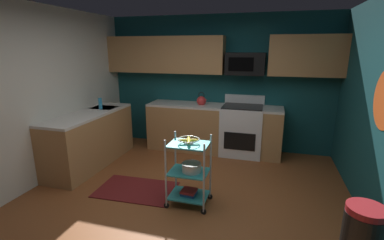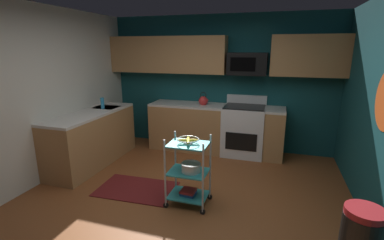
{
  "view_description": "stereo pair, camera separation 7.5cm",
  "coord_description": "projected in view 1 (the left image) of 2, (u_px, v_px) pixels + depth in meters",
  "views": [
    {
      "loc": [
        1.04,
        -2.99,
        1.98
      ],
      "look_at": [
        0.05,
        0.43,
        1.05
      ],
      "focal_mm": 25.87,
      "sensor_mm": 36.0,
      "label": 1
    },
    {
      "loc": [
        1.11,
        -2.96,
        1.98
      ],
      "look_at": [
        0.05,
        0.43,
        1.05
      ],
      "focal_mm": 25.87,
      "sensor_mm": 36.0,
      "label": 2
    }
  ],
  "objects": [
    {
      "name": "floor_rug",
      "position": [
        136.0,
        189.0,
        3.98
      ],
      "size": [
        1.13,
        0.75,
        0.01
      ],
      "primitive_type": "cube",
      "rotation": [
        0.0,
        0.0,
        0.04
      ],
      "color": "maroon",
      "rests_on": "ground"
    },
    {
      "name": "trash_can",
      "position": [
        362.0,
        240.0,
        2.45
      ],
      "size": [
        0.34,
        0.42,
        0.66
      ],
      "color": "black",
      "rests_on": "ground"
    },
    {
      "name": "rolling_cart",
      "position": [
        189.0,
        172.0,
        3.52
      ],
      "size": [
        0.56,
        0.39,
        0.91
      ],
      "color": "silver",
      "rests_on": "ground"
    },
    {
      "name": "microwave",
      "position": [
        245.0,
        64.0,
        5.03
      ],
      "size": [
        0.7,
        0.39,
        0.4
      ],
      "color": "black"
    },
    {
      "name": "mixing_bowl_large",
      "position": [
        192.0,
        167.0,
        3.49
      ],
      "size": [
        0.25,
        0.25,
        0.11
      ],
      "color": "silver",
      "rests_on": "rolling_cart"
    },
    {
      "name": "dish_soap_bottle",
      "position": [
        100.0,
        104.0,
        4.92
      ],
      "size": [
        0.06,
        0.06,
        0.2
      ],
      "primitive_type": "cylinder",
      "color": "#2D8CBF",
      "rests_on": "counter_run"
    },
    {
      "name": "oven_range",
      "position": [
        242.0,
        130.0,
        5.24
      ],
      "size": [
        0.76,
        0.65,
        1.1
      ],
      "color": "white",
      "rests_on": "ground"
    },
    {
      "name": "kettle",
      "position": [
        201.0,
        101.0,
        5.32
      ],
      "size": [
        0.21,
        0.18,
        0.26
      ],
      "color": "red",
      "rests_on": "counter_run"
    },
    {
      "name": "book_stack",
      "position": [
        189.0,
        192.0,
        3.59
      ],
      "size": [
        0.2,
        0.19,
        0.07
      ],
      "color": "#1E4C8C",
      "rests_on": "rolling_cart"
    },
    {
      "name": "wall_left",
      "position": [
        25.0,
        99.0,
        3.82
      ],
      "size": [
        0.06,
        4.8,
        2.6
      ],
      "primitive_type": "cube",
      "color": "silver",
      "rests_on": "ground"
    },
    {
      "name": "wall_back",
      "position": [
        217.0,
        83.0,
        5.48
      ],
      "size": [
        4.52,
        0.06,
        2.6
      ],
      "primitive_type": "cube",
      "color": "#14474C",
      "rests_on": "ground"
    },
    {
      "name": "fruit_bowl",
      "position": [
        189.0,
        140.0,
        3.41
      ],
      "size": [
        0.27,
        0.27,
        0.07
      ],
      "color": "silver",
      "rests_on": "rolling_cart"
    },
    {
      "name": "upper_cabinets",
      "position": [
        210.0,
        55.0,
        5.2
      ],
      "size": [
        4.4,
        0.33,
        0.7
      ],
      "color": "#B27F4C"
    },
    {
      "name": "floor",
      "position": [
        179.0,
        208.0,
        3.56
      ],
      "size": [
        4.4,
        4.8,
        0.04
      ],
      "primitive_type": "cube",
      "color": "brown",
      "rests_on": "ground"
    },
    {
      "name": "counter_run",
      "position": [
        165.0,
        132.0,
        5.13
      ],
      "size": [
        3.48,
        2.44,
        0.92
      ],
      "color": "#B27F4C",
      "rests_on": "ground"
    }
  ]
}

